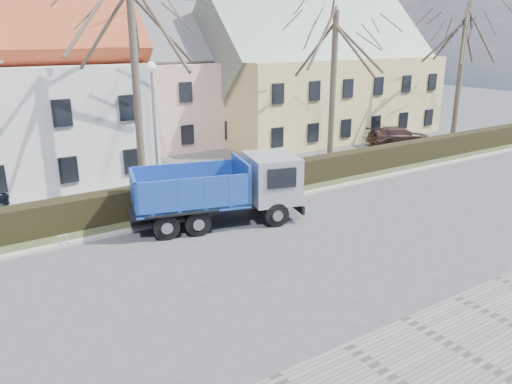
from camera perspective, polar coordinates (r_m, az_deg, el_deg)
ground at (r=18.88m, az=2.56°, el=-6.36°), size 120.00×120.00×0.00m
sidewalk_near at (r=13.81m, az=24.70°, el=-17.65°), size 80.00×5.00×0.08m
curb_far at (r=22.48m, az=-4.30°, el=-2.24°), size 80.00×0.30×0.12m
grass_strip at (r=23.82m, az=-6.18°, el=-1.17°), size 80.00×3.00×0.10m
hedge at (r=23.47m, az=-6.00°, el=0.09°), size 60.00×0.90×1.30m
building_pink at (r=36.98m, az=-10.80°, el=11.55°), size 10.80×8.80×8.00m
building_yellow at (r=40.68m, az=7.07°, el=12.59°), size 18.80×10.80×8.50m
tree_1 at (r=23.94m, az=-13.68°, el=13.89°), size 9.20×9.20×12.65m
tree_2 at (r=30.26m, az=8.86°, el=13.25°), size 8.00×8.00×11.00m
tree_3 at (r=39.31m, az=22.33°, el=12.72°), size 7.60×7.60×10.45m
dump_truck at (r=20.76m, az=-5.11°, el=0.09°), size 7.69×4.51×2.89m
streetlight at (r=22.98m, az=-11.41°, el=6.32°), size 0.52×0.52×6.63m
cart_frame at (r=20.12m, az=-21.65°, el=-5.25°), size 0.62×0.36×0.56m
parked_car_b at (r=37.67m, az=16.04°, el=6.16°), size 4.96×3.33×1.33m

